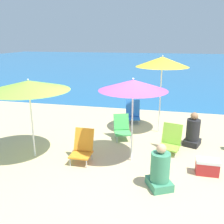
# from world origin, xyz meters

# --- Properties ---
(ground_plane) EXTENTS (60.00, 60.00, 0.00)m
(ground_plane) POSITION_xyz_m (0.00, 0.00, 0.00)
(ground_plane) COLOR #D1BA89
(sea_water) EXTENTS (60.00, 40.00, 0.01)m
(sea_water) POSITION_xyz_m (0.00, 24.59, 0.00)
(sea_water) COLOR #23669E
(sea_water) RESTS_ON ground
(beach_umbrella_purple) EXTENTS (1.55, 1.55, 1.99)m
(beach_umbrella_purple) POSITION_xyz_m (0.05, 0.14, 1.83)
(beach_umbrella_purple) COLOR white
(beach_umbrella_purple) RESTS_ON ground
(beach_umbrella_yellow) EXTENTS (1.54, 1.54, 2.35)m
(beach_umbrella_yellow) POSITION_xyz_m (0.59, 2.21, 2.16)
(beach_umbrella_yellow) COLOR white
(beach_umbrella_yellow) RESTS_ON ground
(beach_umbrella_lime) EXTENTS (1.91, 1.91, 1.93)m
(beach_umbrella_lime) POSITION_xyz_m (-2.33, -0.16, 1.77)
(beach_umbrella_lime) COLOR white
(beach_umbrella_lime) RESTS_ON ground
(beach_chair_orange) EXTENTS (0.47, 0.58, 0.76)m
(beach_chair_orange) POSITION_xyz_m (-1.08, -0.12, 0.36)
(beach_chair_orange) COLOR silver
(beach_chair_orange) RESTS_ON ground
(beach_chair_lime) EXTENTS (0.62, 0.68, 0.70)m
(beach_chair_lime) POSITION_xyz_m (0.95, 0.88, 0.30)
(beach_chair_lime) COLOR silver
(beach_chair_lime) RESTS_ON ground
(beach_chair_blue) EXTENTS (0.56, 0.59, 0.77)m
(beach_chair_blue) POSITION_xyz_m (-0.34, 3.00, 0.34)
(beach_chair_blue) COLOR silver
(beach_chair_blue) RESTS_ON ground
(beach_chair_green) EXTENTS (0.61, 0.69, 0.70)m
(beach_chair_green) POSITION_xyz_m (-0.43, 1.45, 0.33)
(beach_chair_green) COLOR silver
(beach_chair_green) RESTS_ON ground
(person_seated_near) EXTENTS (0.53, 0.57, 0.93)m
(person_seated_near) POSITION_xyz_m (1.53, 1.40, 0.38)
(person_seated_near) COLOR #262628
(person_seated_near) RESTS_ON ground
(person_seated_far) EXTENTS (0.59, 0.62, 0.92)m
(person_seated_far) POSITION_xyz_m (0.75, -0.86, 0.37)
(person_seated_far) COLOR #3F8C66
(person_seated_far) RESTS_ON ground
(cooler_box) EXTENTS (0.48, 0.27, 0.34)m
(cooler_box) POSITION_xyz_m (1.73, -0.12, 0.17)
(cooler_box) COLOR #B72828
(cooler_box) RESTS_ON ground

